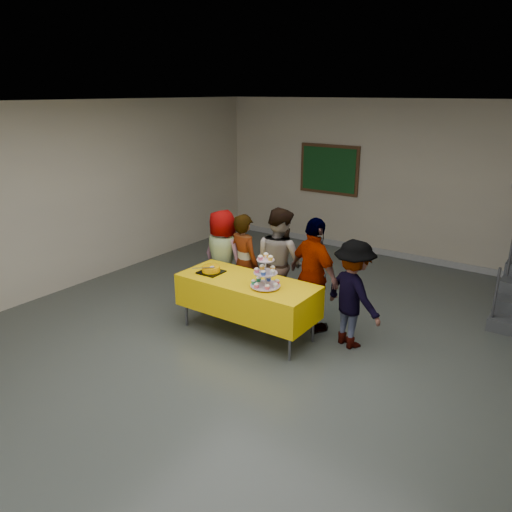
{
  "coord_description": "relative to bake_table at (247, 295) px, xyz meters",
  "views": [
    {
      "loc": [
        3.01,
        -4.25,
        3.13
      ],
      "look_at": [
        -0.58,
        0.87,
        1.05
      ],
      "focal_mm": 35.0,
      "sensor_mm": 36.0,
      "label": 1
    }
  ],
  "objects": [
    {
      "name": "room_shell",
      "position": [
        0.58,
        -0.65,
        1.57
      ],
      "size": [
        10.0,
        10.04,
        3.02
      ],
      "color": "#4C514C",
      "rests_on": "ground"
    },
    {
      "name": "bake_table",
      "position": [
        0.0,
        0.0,
        0.0
      ],
      "size": [
        1.88,
        0.78,
        0.77
      ],
      "color": "#595960",
      "rests_on": "ground"
    },
    {
      "name": "cupcake_stand",
      "position": [
        0.34,
        -0.08,
        0.38
      ],
      "size": [
        0.38,
        0.38,
        0.44
      ],
      "color": "silver",
      "rests_on": "bake_table"
    },
    {
      "name": "bear_cake",
      "position": [
        -0.57,
        -0.05,
        0.27
      ],
      "size": [
        0.32,
        0.36,
        0.12
      ],
      "color": "black",
      "rests_on": "bake_table"
    },
    {
      "name": "schoolchild_a",
      "position": [
        -0.9,
        0.61,
        0.18
      ],
      "size": [
        0.74,
        0.51,
        1.47
      ],
      "primitive_type": "imported",
      "rotation": [
        0.0,
        0.0,
        3.09
      ],
      "color": "slate",
      "rests_on": "ground"
    },
    {
      "name": "schoolchild_b",
      "position": [
        -0.48,
        0.59,
        0.18
      ],
      "size": [
        0.61,
        0.47,
        1.48
      ],
      "primitive_type": "imported",
      "rotation": [
        0.0,
        0.0,
        2.91
      ],
      "color": "slate",
      "rests_on": "ground"
    },
    {
      "name": "schoolchild_c",
      "position": [
        0.02,
        0.76,
        0.25
      ],
      "size": [
        0.91,
        0.79,
        1.6
      ],
      "primitive_type": "imported",
      "rotation": [
        0.0,
        0.0,
        2.87
      ],
      "color": "slate",
      "rests_on": "ground"
    },
    {
      "name": "schoolchild_d",
      "position": [
        0.66,
        0.6,
        0.23
      ],
      "size": [
        1.0,
        0.71,
        1.58
      ],
      "primitive_type": "imported",
      "rotation": [
        0.0,
        0.0,
        2.74
      ],
      "color": "slate",
      "rests_on": "ground"
    },
    {
      "name": "schoolchild_e",
      "position": [
        1.27,
        0.51,
        0.15
      ],
      "size": [
        1.04,
        0.85,
        1.4
      ],
      "primitive_type": "imported",
      "rotation": [
        0.0,
        0.0,
        2.72
      ],
      "color": "slate",
      "rests_on": "ground"
    },
    {
      "name": "noticeboard",
      "position": [
        -1.04,
        4.29,
        1.04
      ],
      "size": [
        1.3,
        0.05,
        1.0
      ],
      "color": "#472B16",
      "rests_on": "ground"
    }
  ]
}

